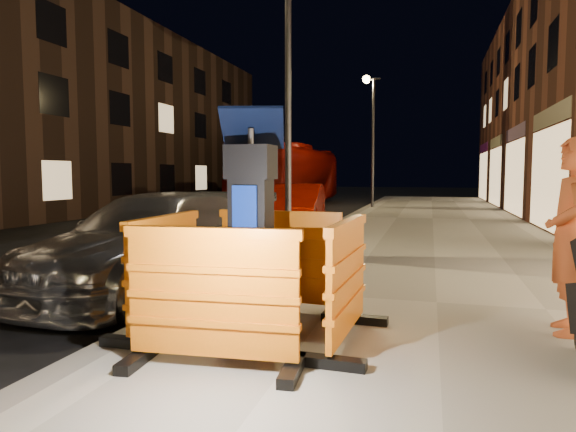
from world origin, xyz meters
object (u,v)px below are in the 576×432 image
(bus_doubledecker, at_px, (290,205))
(barrier_bldgside, at_px, (347,282))
(barrier_back, at_px, (279,261))
(car_red, at_px, (298,227))
(parking_kiosk, at_px, (251,230))
(barrier_kerbside, at_px, (165,272))
(car_silver, at_px, (158,289))
(man, at_px, (570,236))
(barrier_front, at_px, (212,299))

(bus_doubledecker, bearing_deg, barrier_bldgside, -71.58)
(barrier_back, bearing_deg, car_red, 107.16)
(barrier_back, bearing_deg, bus_doubledecker, 108.84)
(barrier_back, xyz_separation_m, car_red, (-2.49, 10.55, -0.73))
(parking_kiosk, xyz_separation_m, car_red, (-2.49, 11.50, -1.20))
(barrier_bldgside, height_order, bus_doubledecker, bus_doubledecker)
(barrier_kerbside, height_order, bus_doubledecker, bus_doubledecker)
(parking_kiosk, height_order, barrier_kerbside, parking_kiosk)
(car_silver, bearing_deg, barrier_kerbside, -50.30)
(car_silver, relative_size, man, 2.55)
(car_red, bearing_deg, barrier_kerbside, -89.34)
(barrier_kerbside, relative_size, bus_doubledecker, 0.13)
(man, bearing_deg, barrier_front, -54.94)
(barrier_front, bearing_deg, bus_doubledecker, 99.67)
(car_red, relative_size, man, 2.18)
(car_silver, distance_m, bus_doubledecker, 20.50)
(car_silver, bearing_deg, barrier_bldgside, -25.70)
(barrier_front, bearing_deg, barrier_bldgside, 40.88)
(car_silver, relative_size, car_red, 1.17)
(barrier_kerbside, distance_m, car_red, 11.63)
(parking_kiosk, relative_size, barrier_back, 1.40)
(barrier_kerbside, distance_m, man, 4.10)
(parking_kiosk, distance_m, barrier_back, 1.06)
(parking_kiosk, height_order, barrier_back, parking_kiosk)
(car_red, xyz_separation_m, man, (5.52, -10.62, 1.13))
(barrier_bldgside, bearing_deg, parking_kiosk, 92.88)
(parking_kiosk, distance_m, car_silver, 3.36)
(bus_doubledecker, bearing_deg, barrier_back, -73.24)
(barrier_kerbside, xyz_separation_m, man, (3.98, 0.88, 0.40))
(barrier_back, bearing_deg, parking_kiosk, -86.12)
(car_silver, xyz_separation_m, bus_doubledecker, (-3.44, 20.21, 0.00))
(car_silver, xyz_separation_m, man, (5.32, -1.27, 1.13))
(barrier_back, xyz_separation_m, barrier_bldgside, (0.95, -0.95, 0.00))
(parking_kiosk, height_order, barrier_front, parking_kiosk)
(bus_doubledecker, bearing_deg, parking_kiosk, -73.84)
(barrier_front, relative_size, car_red, 0.35)
(barrier_front, relative_size, bus_doubledecker, 0.13)
(parking_kiosk, relative_size, barrier_bldgside, 1.40)
(parking_kiosk, height_order, bus_doubledecker, parking_kiosk)
(car_silver, distance_m, car_red, 9.36)
(barrier_front, distance_m, barrier_back, 1.90)
(barrier_kerbside, distance_m, barrier_bldgside, 1.90)
(barrier_kerbside, height_order, car_silver, barrier_kerbside)
(barrier_back, relative_size, car_silver, 0.30)
(barrier_kerbside, bearing_deg, man, -78.63)
(bus_doubledecker, bearing_deg, barrier_front, -74.41)
(car_red, height_order, man, man)
(bus_doubledecker, distance_m, man, 23.22)
(barrier_kerbside, distance_m, bus_doubledecker, 22.87)
(man, bearing_deg, bus_doubledecker, -153.89)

